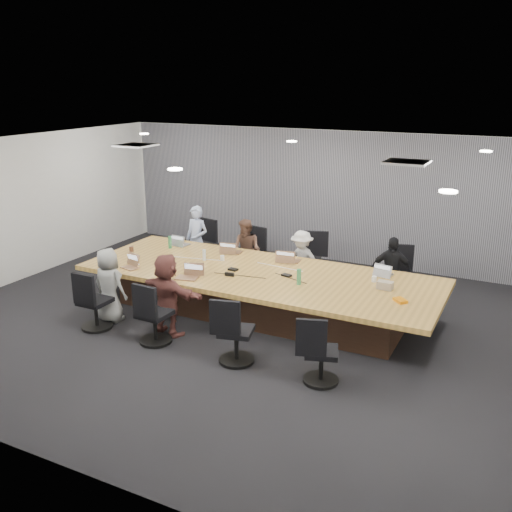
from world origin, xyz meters
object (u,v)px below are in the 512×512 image
at_px(chair_3, 395,279).
at_px(person_2, 302,261).
at_px(laptop_0, 182,244).
at_px(chair_2, 308,264).
at_px(mug_brown, 131,249).
at_px(snack_packet, 400,300).
at_px(person_4, 109,285).
at_px(laptop_4, 130,268).
at_px(chair_4, 95,306).
at_px(chair_7, 321,357).
at_px(bottle_clear, 204,255).
at_px(person_0, 197,240).
at_px(chair_5, 155,319).
at_px(person_5, 167,295).
at_px(chair_1, 255,258).
at_px(person_1, 247,251).
at_px(laptop_3, 383,274).
at_px(chair_6, 236,336).
at_px(chair_0, 206,249).
at_px(canvas_bag, 385,285).
at_px(conference_table, 259,291).
at_px(bottle_green_right, 299,277).
at_px(laptop_1, 233,252).
at_px(person_3, 391,272).
at_px(laptop_5, 187,278).
at_px(bottle_green_left, 170,242).

distance_m(chair_3, person_2, 1.71).
bearing_deg(laptop_0, chair_2, -153.64).
bearing_deg(mug_brown, snack_packet, -3.05).
distance_m(chair_3, person_4, 4.98).
bearing_deg(laptop_4, chair_4, -76.34).
distance_m(chair_7, bottle_clear, 3.47).
xyz_separation_m(chair_7, person_0, (-3.82, 3.05, 0.33)).
bearing_deg(chair_5, bottle_clear, 99.78).
bearing_deg(laptop_4, bottle_clear, 60.09).
bearing_deg(chair_7, person_5, 154.26).
distance_m(chair_1, person_1, 0.43).
height_order(laptop_3, person_4, person_4).
height_order(person_2, laptop_3, person_2).
bearing_deg(chair_6, chair_0, 112.42).
distance_m(person_0, mug_brown, 1.47).
height_order(laptop_0, canvas_bag, canvas_bag).
bearing_deg(conference_table, bottle_green_right, -16.68).
height_order(chair_6, laptop_3, chair_6).
bearing_deg(chair_2, person_4, 34.39).
xyz_separation_m(person_1, person_5, (0.03, -2.70, 0.03)).
bearing_deg(laptop_1, person_1, -97.65).
bearing_deg(chair_3, person_4, 23.61).
height_order(chair_7, person_3, person_3).
xyz_separation_m(chair_3, laptop_3, (0.00, -0.90, 0.37)).
relative_size(chair_3, person_3, 0.61).
bearing_deg(chair_7, laptop_3, 68.67).
xyz_separation_m(chair_7, person_3, (0.14, 3.05, 0.26)).
distance_m(laptop_0, bottle_clear, 1.13).
bearing_deg(canvas_bag, chair_7, -100.19).
bearing_deg(person_4, bottle_clear, -117.93).
relative_size(chair_7, laptop_5, 2.10).
bearing_deg(person_1, laptop_0, -149.90).
bearing_deg(person_3, bottle_green_right, -137.67).
distance_m(laptop_1, person_2, 1.29).
height_order(laptop_1, bottle_clear, bottle_clear).
xyz_separation_m(conference_table, laptop_4, (-2.05, -0.80, 0.35)).
relative_size(conference_table, person_1, 4.84).
bearing_deg(laptop_4, snack_packet, 20.46).
height_order(person_4, bottle_green_left, person_4).
relative_size(bottle_green_left, bottle_clear, 1.20).
bearing_deg(chair_6, person_5, 151.31).
xyz_separation_m(chair_6, canvas_bag, (1.59, 1.85, 0.41)).
relative_size(person_1, bottle_clear, 6.29).
bearing_deg(laptop_0, person_3, -167.17).
distance_m(laptop_3, laptop_4, 4.25).
xyz_separation_m(laptop_4, bottle_green_left, (-0.08, 1.31, 0.11)).
height_order(chair_7, person_5, person_5).
bearing_deg(person_4, chair_5, 166.12).
bearing_deg(person_1, chair_2, 21.26).
relative_size(conference_table, chair_2, 7.03).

